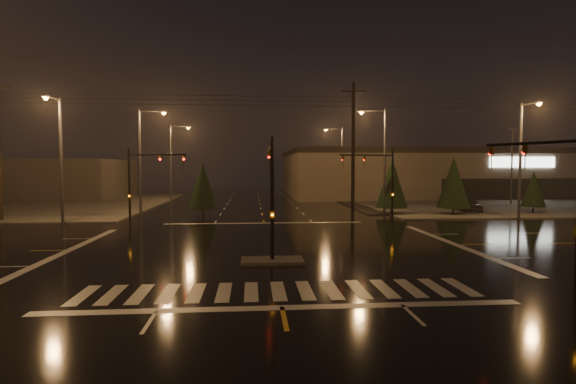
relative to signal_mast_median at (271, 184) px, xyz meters
name	(u,v)px	position (x,y,z in m)	size (l,w,h in m)	color
ground	(269,247)	(0.00, 3.07, -3.75)	(140.00, 140.00, 0.00)	black
sidewalk_ne	(493,202)	(30.00, 33.07, -3.69)	(36.00, 36.00, 0.12)	#42403B
sidewalk_nw	(6,205)	(-30.00, 33.07, -3.69)	(36.00, 36.00, 0.12)	#42403B
median_island	(272,261)	(0.00, -0.93, -3.68)	(3.00, 1.60, 0.15)	#42403B
crosswalk	(278,291)	(0.00, -5.93, -3.75)	(15.00, 2.60, 0.01)	beige
stop_bar_near	(282,308)	(0.00, -7.93, -3.75)	(16.00, 0.50, 0.01)	beige
stop_bar_far	(264,223)	(0.00, 14.07, -3.75)	(16.00, 0.50, 0.01)	beige
parking_lot	(540,203)	(35.00, 31.07, -3.71)	(50.00, 24.00, 0.08)	black
retail_building	(471,171)	(35.00, 49.06, 0.09)	(60.20, 28.30, 7.20)	#746152
commercial_block	(14,179)	(-35.00, 45.07, -0.95)	(30.00, 18.00, 5.60)	#443D3C
signal_mast_median	(271,184)	(0.00, 0.00, 0.00)	(0.25, 4.59, 6.00)	black
signal_mast_ne	(382,177)	(9.50, 13.21, 0.04)	(4.84, 1.86, 6.00)	black
signal_mast_nw	(141,177)	(-9.50, 13.21, 0.04)	(4.84, 1.86, 6.00)	black
signal_mast_se	(558,191)	(10.23, -6.68, -0.04)	(1.55, 3.87, 6.00)	black
streetlight_1	(143,154)	(-11.18, 21.07, 2.05)	(2.77, 0.32, 10.00)	#38383A
streetlight_2	(173,157)	(-11.18, 37.07, 2.05)	(2.77, 0.32, 10.00)	#38383A
streetlight_3	(382,154)	(11.18, 19.07, 2.05)	(2.77, 0.32, 10.00)	#38383A
streetlight_4	(340,158)	(11.18, 39.07, 2.05)	(2.77, 0.32, 10.00)	#38383A
streetlight_5	(59,151)	(-16.00, 14.26, 2.05)	(0.32, 2.77, 10.00)	#38383A
streetlight_6	(523,152)	(22.00, 14.26, 2.05)	(0.32, 2.77, 10.00)	#38383A
utility_pole_1	(353,149)	(8.00, 17.07, 2.38)	(2.20, 0.32, 12.00)	black
conifer_0	(392,183)	(12.41, 19.77, -0.69)	(3.03, 3.03, 5.43)	black
conifer_1	(453,182)	(18.10, 18.86, -0.65)	(3.07, 3.07, 5.50)	black
conifer_2	(533,189)	(26.42, 19.37, -1.32)	(2.22, 2.22, 4.17)	black
conifer_3	(203,185)	(-5.52, 19.86, -0.91)	(2.75, 2.75, 4.99)	black
car_parked	(467,204)	(20.74, 21.47, -2.94)	(1.92, 4.77, 1.63)	black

